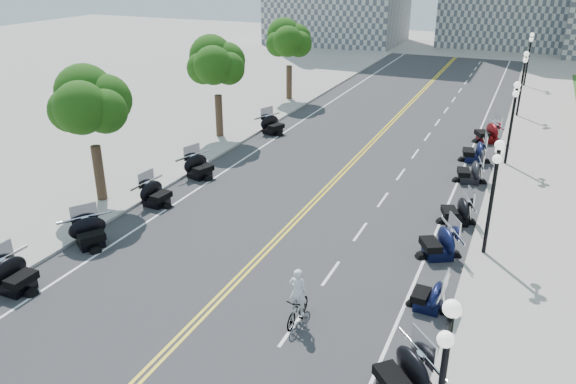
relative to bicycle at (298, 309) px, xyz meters
The scene contains 44 objects.
ground 4.78m from the bicycle, 132.78° to the left, with size 160.00×160.00×0.00m, color gray.
road 13.88m from the bicycle, 103.46° to the left, with size 16.00×90.00×0.01m, color #333335.
centerline_yellow_a 13.91m from the bicycle, 103.94° to the left, with size 0.12×90.00×0.00m, color yellow.
centerline_yellow_b 13.85m from the bicycle, 102.98° to the left, with size 0.12×90.00×0.00m, color yellow.
edge_line_north 13.87m from the bicycle, 76.77° to the left, with size 0.12×90.00×0.00m, color white.
edge_line_south 16.58m from the bicycle, 125.52° to the left, with size 0.12×90.00×0.00m, color white.
lane_dash_5 0.73m from the bicycle, 93.30° to the right, with size 0.12×2.00×0.00m, color white.
lane_dash_6 3.53m from the bicycle, 90.48° to the left, with size 0.12×2.00×0.00m, color white.
lane_dash_7 7.51m from the bicycle, 90.22° to the left, with size 0.12×2.00×0.00m, color white.
lane_dash_8 11.50m from the bicycle, 90.15° to the left, with size 0.12×2.00×0.00m, color white.
lane_dash_9 15.50m from the bicycle, 90.11° to the left, with size 0.12×2.00×0.00m, color white.
lane_dash_10 19.50m from the bicycle, 90.09° to the left, with size 0.12×2.00×0.00m, color white.
lane_dash_11 23.50m from the bicycle, 90.07° to the left, with size 0.12×2.00×0.00m, color white.
lane_dash_12 27.50m from the bicycle, 90.06° to the left, with size 0.12×2.00×0.00m, color white.
lane_dash_13 31.49m from the bicycle, 90.05° to the left, with size 0.12×2.00×0.00m, color white.
lane_dash_14 35.49m from the bicycle, 90.05° to the left, with size 0.12×2.00×0.00m, color white.
lane_dash_15 39.49m from the bicycle, 90.04° to the left, with size 0.12×2.00×0.00m, color white.
lane_dash_16 43.49m from the bicycle, 90.04° to the left, with size 0.12×2.00×0.00m, color white.
lane_dash_17 47.49m from the bicycle, 90.04° to the left, with size 0.12×2.00×0.00m, color white.
lane_dash_18 51.49m from the bicycle, 90.03° to the left, with size 0.12×2.00×0.00m, color white.
lane_dash_19 55.49m from the bicycle, 90.03° to the left, with size 0.12×2.00×0.00m, color white.
sidewalk_north 15.33m from the bicycle, 61.68° to the left, with size 5.00×90.00×0.15m, color #9E9991.
sidewalk_south 19.25m from the bicycle, 135.50° to the left, with size 5.00×90.00×0.15m, color #9E9991.
street_lamp_2 9.45m from the bicycle, 54.36° to the left, with size 0.50×1.20×4.90m, color black, non-canonical shape.
street_lamp_3 20.32m from the bicycle, 74.59° to the left, with size 0.50×1.20×4.90m, color black, non-canonical shape.
street_lamp_4 32.01m from the bicycle, 80.32° to the left, with size 0.50×1.20×4.90m, color black, non-canonical shape.
street_lamp_5 43.87m from the bicycle, 82.96° to the left, with size 0.50×1.20×4.90m, color black, non-canonical shape.
tree_2 14.93m from the bicycle, 157.46° to the left, with size 4.80×4.80×9.20m, color #235619, non-canonical shape.
tree_3 22.33m from the bicycle, 127.10° to the left, with size 4.80×4.80×9.20m, color #235619, non-canonical shape.
tree_4 32.60m from the bicycle, 114.16° to the left, with size 4.80×4.80×9.20m, color #235619, non-canonical shape.
motorcycle_n_4 4.49m from the bicycle, 25.20° to the right, with size 2.14×2.14×1.50m, color black, non-canonical shape.
motorcycle_n_5 4.75m from the bicycle, 33.50° to the left, with size 1.77×1.77×1.24m, color black, non-canonical shape.
motorcycle_n_6 7.51m from the bicycle, 61.29° to the left, with size 2.10×2.10×1.47m, color black, non-canonical shape.
motorcycle_n_7 10.91m from the bicycle, 69.50° to the left, with size 2.01×2.01×1.41m, color black, non-canonical shape.
motorcycle_n_8 16.29m from the bicycle, 76.82° to the left, with size 2.02×2.02×1.41m, color black, non-canonical shape.
motorcycle_n_9 19.83m from the bicycle, 79.75° to the left, with size 2.07×2.07×1.45m, color black, non-canonical shape.
motorcycle_n_10 24.19m from the bicycle, 80.83° to the left, with size 2.16×2.16×1.51m, color #590A0C, non-canonical shape.
motorcycle_s_4 10.77m from the bicycle, 166.86° to the right, with size 2.10×2.10×1.47m, color black, non-canonical shape.
motorcycle_s_5 10.52m from the bicycle, behind, with size 2.03×2.03×1.42m, color black, non-canonical shape.
motorcycle_s_6 12.11m from the bicycle, 149.07° to the left, with size 2.00×2.00×1.40m, color black, non-canonical shape.
motorcycle_s_7 14.78m from the bicycle, 135.10° to the left, with size 2.09×2.09×1.46m, color black, non-canonical shape.
motorcycle_s_9 22.35m from the bicycle, 117.40° to the left, with size 2.10×2.10×1.47m, color black, non-canonical shape.
bicycle is the anchor object (origin of this frame).
cyclist_rider 1.41m from the bicycle, ahead, with size 0.64×0.42×1.76m, color silver.
Camera 1 is at (9.43, -18.40, 11.71)m, focal length 35.00 mm.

